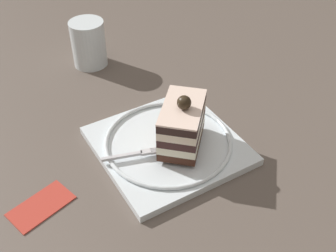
{
  "coord_description": "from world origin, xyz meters",
  "views": [
    {
      "loc": [
        0.51,
        -0.19,
        0.49
      ],
      "look_at": [
        0.02,
        -0.02,
        0.05
      ],
      "focal_mm": 44.63,
      "sensor_mm": 36.0,
      "label": 1
    }
  ],
  "objects_px": {
    "cake_slice": "(183,124)",
    "folded_napkin": "(41,206)",
    "dessert_plate": "(168,144)",
    "drink_glass_far": "(89,46)",
    "fork": "(137,154)"
  },
  "relations": [
    {
      "from": "dessert_plate",
      "to": "cake_slice",
      "type": "relative_size",
      "value": 2.19
    },
    {
      "from": "dessert_plate",
      "to": "fork",
      "type": "bearing_deg",
      "value": -72.96
    },
    {
      "from": "cake_slice",
      "to": "drink_glass_far",
      "type": "relative_size",
      "value": 1.23
    },
    {
      "from": "cake_slice",
      "to": "fork",
      "type": "xyz_separation_m",
      "value": [
        0.0,
        -0.08,
        -0.04
      ]
    },
    {
      "from": "dessert_plate",
      "to": "folded_napkin",
      "type": "xyz_separation_m",
      "value": [
        0.06,
        -0.22,
        -0.01
      ]
    },
    {
      "from": "cake_slice",
      "to": "folded_napkin",
      "type": "relative_size",
      "value": 1.33
    },
    {
      "from": "dessert_plate",
      "to": "fork",
      "type": "distance_m",
      "value": 0.06
    },
    {
      "from": "drink_glass_far",
      "to": "dessert_plate",
      "type": "bearing_deg",
      "value": 12.58
    },
    {
      "from": "dessert_plate",
      "to": "folded_napkin",
      "type": "relative_size",
      "value": 2.9
    },
    {
      "from": "drink_glass_far",
      "to": "folded_napkin",
      "type": "xyz_separation_m",
      "value": [
        0.37,
        -0.15,
        -0.04
      ]
    },
    {
      "from": "dessert_plate",
      "to": "folded_napkin",
      "type": "distance_m",
      "value": 0.23
    },
    {
      "from": "dessert_plate",
      "to": "cake_slice",
      "type": "height_order",
      "value": "cake_slice"
    },
    {
      "from": "cake_slice",
      "to": "fork",
      "type": "relative_size",
      "value": 1.12
    },
    {
      "from": "fork",
      "to": "drink_glass_far",
      "type": "bearing_deg",
      "value": -177.98
    },
    {
      "from": "dessert_plate",
      "to": "drink_glass_far",
      "type": "height_order",
      "value": "drink_glass_far"
    }
  ]
}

